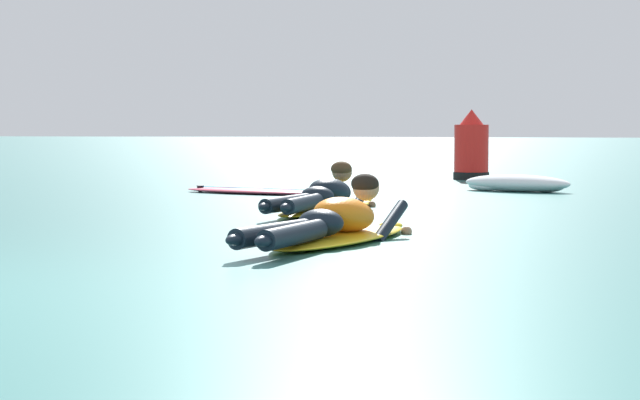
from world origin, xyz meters
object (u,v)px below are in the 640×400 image
object	(u,v)px
surfer_far	(324,199)
drifting_surfboard	(251,191)
surfer_near	(335,224)
channel_marker_buoy	(471,151)

from	to	relation	value
surfer_far	drifting_surfboard	distance (m)	3.19
surfer_near	surfer_far	bearing A→B (deg)	101.74
surfer_near	channel_marker_buoy	xyz separation A→B (m)	(0.46, 10.00, 0.30)
surfer_far	surfer_near	bearing A→B (deg)	-78.26
surfer_near	channel_marker_buoy	size ratio (longest dim) A/B	2.33
surfer_far	drifting_surfboard	size ratio (longest dim) A/B	1.36
surfer_near	surfer_far	world-z (taller)	same
drifting_surfboard	channel_marker_buoy	world-z (taller)	channel_marker_buoy
surfer_near	drifting_surfboard	size ratio (longest dim) A/B	1.29
surfer_far	channel_marker_buoy	distance (m)	7.17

